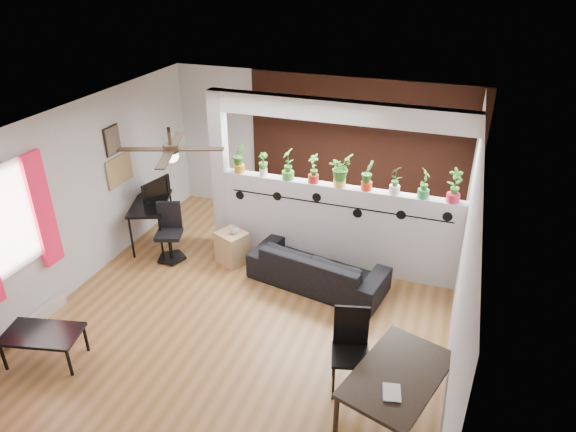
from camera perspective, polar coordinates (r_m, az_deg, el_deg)
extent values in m
cube|color=brown|center=(7.20, -4.10, -10.69)|extent=(6.30, 7.10, 0.10)
cube|color=#B7B7BA|center=(9.05, 3.15, 7.48)|extent=(6.30, 0.04, 2.90)
cube|color=#B7B7BA|center=(4.43, -21.06, -19.16)|extent=(6.30, 0.04, 2.90)
cube|color=#B7B7BA|center=(7.80, -22.46, 1.92)|extent=(0.04, 7.10, 2.90)
cube|color=#B7B7BA|center=(6.02, 19.14, -5.13)|extent=(0.04, 7.10, 2.90)
cube|color=white|center=(5.93, -4.97, 10.29)|extent=(6.30, 7.10, 0.10)
cube|color=#BCBCC1|center=(7.78, 5.50, -1.19)|extent=(3.60, 0.18, 1.35)
cube|color=white|center=(7.11, 6.14, 11.47)|extent=(3.60, 0.18, 0.30)
cube|color=#BCBCC1|center=(8.11, -7.51, 4.84)|extent=(0.22, 0.20, 2.60)
cube|color=#A0472E|center=(8.83, 8.07, 6.72)|extent=(3.90, 0.05, 2.60)
cube|color=black|center=(7.51, 5.45, 1.19)|extent=(3.31, 0.01, 0.02)
cylinder|color=black|center=(8.01, -5.37, 2.30)|extent=(0.14, 0.01, 0.14)
cylinder|color=black|center=(7.76, -1.21, 2.20)|extent=(0.14, 0.01, 0.14)
cylinder|color=black|center=(7.55, 3.20, 2.08)|extent=(0.14, 0.01, 0.14)
cylinder|color=black|center=(7.49, 7.72, 0.29)|extent=(0.14, 0.01, 0.14)
cylinder|color=black|center=(7.38, 12.45, 0.11)|extent=(0.14, 0.01, 0.14)
cylinder|color=black|center=(7.32, 17.30, -0.08)|extent=(0.14, 0.01, 0.14)
cube|color=white|center=(6.93, -28.82, -0.37)|extent=(0.02, 0.95, 1.25)
cube|color=white|center=(6.92, -28.74, -0.39)|extent=(0.04, 1.05, 1.35)
cube|color=#EB163E|center=(7.23, -25.60, 0.60)|extent=(0.06, 0.30, 1.55)
cube|color=silver|center=(7.62, -26.10, -10.18)|extent=(0.08, 1.00, 0.18)
cube|color=#987949|center=(8.41, -18.22, 4.86)|extent=(0.03, 0.60, 0.45)
cube|color=#8C7259|center=(8.21, -18.94, 7.95)|extent=(0.03, 0.30, 0.40)
cube|color=black|center=(8.21, -18.96, 7.95)|extent=(0.02, 0.34, 0.44)
cylinder|color=black|center=(6.09, -13.06, 8.66)|extent=(0.04, 0.04, 0.20)
cylinder|color=black|center=(6.14, -12.91, 7.34)|extent=(0.18, 0.18, 0.10)
sphere|color=white|center=(6.17, -12.82, 6.56)|extent=(0.17, 0.17, 0.17)
cube|color=black|center=(6.08, -9.74, 7.34)|extent=(0.55, 0.29, 0.01)
cube|color=black|center=(6.46, -12.33, 8.30)|extent=(0.29, 0.55, 0.01)
cube|color=black|center=(6.22, -15.98, 7.14)|extent=(0.55, 0.29, 0.01)
cube|color=black|center=(5.83, -13.53, 6.09)|extent=(0.29, 0.55, 0.01)
cylinder|color=orange|center=(7.94, -5.42, 5.29)|extent=(0.16, 0.16, 0.12)
imported|color=#235C1A|center=(7.86, -5.48, 6.73)|extent=(0.29, 0.27, 0.35)
cylinder|color=white|center=(7.79, -2.76, 4.95)|extent=(0.12, 0.12, 0.12)
imported|color=#235C1A|center=(7.73, -2.78, 6.09)|extent=(0.17, 0.14, 0.26)
cylinder|color=#478E33|center=(7.66, 0.00, 4.58)|extent=(0.18, 0.18, 0.12)
imported|color=#235C1A|center=(7.57, 0.00, 6.20)|extent=(0.25, 0.29, 0.39)
cylinder|color=#B3281C|center=(7.55, 2.83, 4.18)|extent=(0.16, 0.16, 0.12)
imported|color=#235C1A|center=(7.47, 2.87, 5.65)|extent=(0.29, 0.28, 0.34)
cylinder|color=#DEB64E|center=(7.46, 5.75, 3.77)|extent=(0.18, 0.18, 0.12)
imported|color=#235C1A|center=(7.37, 5.83, 5.41)|extent=(0.26, 0.29, 0.38)
cylinder|color=red|center=(7.39, 8.72, 3.34)|extent=(0.16, 0.16, 0.12)
imported|color=#235C1A|center=(7.31, 8.83, 4.83)|extent=(0.24, 0.27, 0.34)
cylinder|color=white|center=(7.34, 11.74, 2.89)|extent=(0.15, 0.15, 0.12)
imported|color=#235C1A|center=(7.26, 11.89, 4.33)|extent=(0.26, 0.27, 0.32)
cylinder|color=#318844|center=(7.31, 14.79, 2.43)|extent=(0.16, 0.16, 0.12)
imported|color=#235C1A|center=(7.22, 14.99, 3.93)|extent=(0.20, 0.24, 0.34)
cylinder|color=#C41F3D|center=(7.30, 17.86, 1.96)|extent=(0.18, 0.18, 0.12)
imported|color=#235C1A|center=(7.21, 18.12, 3.61)|extent=(0.32, 0.30, 0.38)
imported|color=black|center=(7.51, 3.31, -5.80)|extent=(2.01, 1.09, 0.56)
cube|color=tan|center=(8.07, -6.23, -3.49)|extent=(0.54, 0.52, 0.52)
imported|color=gray|center=(7.90, -6.01, -1.61)|extent=(0.13, 0.13, 0.10)
cube|color=black|center=(8.63, -15.09, 1.36)|extent=(0.87, 1.16, 0.04)
cylinder|color=black|center=(8.45, -16.99, -2.38)|extent=(0.04, 0.04, 0.71)
cylinder|color=black|center=(8.34, -13.93, -2.38)|extent=(0.04, 0.04, 0.71)
cylinder|color=black|center=(9.26, -15.57, 0.56)|extent=(0.04, 0.04, 0.71)
cylinder|color=black|center=(9.16, -12.77, 0.60)|extent=(0.04, 0.04, 0.71)
imported|color=black|center=(8.69, -14.65, 2.46)|extent=(0.34, 0.13, 0.19)
cylinder|color=black|center=(8.40, -12.80, -4.52)|extent=(0.48, 0.48, 0.04)
cylinder|color=black|center=(8.30, -12.94, -3.33)|extent=(0.06, 0.06, 0.41)
cube|color=black|center=(8.19, -13.10, -2.00)|extent=(0.50, 0.50, 0.06)
cube|color=black|center=(8.22, -13.05, 0.17)|extent=(0.37, 0.18, 0.44)
cube|color=black|center=(5.42, 12.11, -16.87)|extent=(1.10, 1.42, 0.04)
cylinder|color=black|center=(5.40, 5.33, -21.72)|extent=(0.05, 0.05, 0.64)
cylinder|color=black|center=(6.14, 11.34, -14.76)|extent=(0.05, 0.05, 0.64)
cylinder|color=black|center=(5.98, 17.39, -17.03)|extent=(0.05, 0.05, 0.64)
imported|color=gray|center=(5.19, 10.49, -18.65)|extent=(0.21, 0.25, 0.02)
cube|color=black|center=(5.81, 6.93, -15.15)|extent=(0.49, 0.49, 0.03)
cube|color=black|center=(5.77, 7.04, -11.97)|extent=(0.38, 0.13, 0.51)
cube|color=black|center=(5.84, 5.06, -17.96)|extent=(0.03, 0.03, 0.48)
cube|color=black|center=(5.86, 8.58, -18.05)|extent=(0.03, 0.03, 0.48)
cube|color=black|center=(5.92, 5.20, -13.90)|extent=(0.03, 0.03, 0.98)
cube|color=black|center=(5.94, 8.60, -14.00)|extent=(0.03, 0.03, 0.98)
cube|color=black|center=(6.81, -25.69, -11.73)|extent=(0.98, 0.68, 0.04)
cylinder|color=black|center=(7.01, -29.08, -13.54)|extent=(0.04, 0.04, 0.37)
cylinder|color=black|center=(6.61, -23.13, -14.75)|extent=(0.04, 0.04, 0.37)
cylinder|color=black|center=(7.26, -27.32, -11.53)|extent=(0.04, 0.04, 0.37)
cylinder|color=black|center=(6.88, -21.54, -12.55)|extent=(0.04, 0.04, 0.37)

